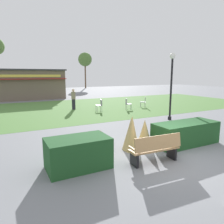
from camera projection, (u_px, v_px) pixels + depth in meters
ground_plane at (171, 158)px, 7.21m from camera, size 80.00×80.00×0.00m
lawn_patch at (70, 109)px, 17.60m from camera, size 36.00×12.00×0.01m
park_bench at (155, 149)px, 6.74m from camera, size 1.73×0.63×0.95m
hedge_left at (78, 153)px, 6.37m from camera, size 1.88×1.10×0.95m
hedge_right at (186, 133)px, 8.60m from camera, size 2.78×1.10×0.91m
ornamental_grass_behind_left at (131, 133)px, 7.94m from camera, size 0.68×0.68×1.25m
ornamental_grass_behind_right at (101, 144)px, 7.08m from camera, size 0.56×0.56×1.00m
ornamental_grass_behind_center at (132, 133)px, 7.79m from camera, size 0.57×0.57×1.34m
ornamental_grass_behind_far at (145, 133)px, 8.38m from camera, size 0.61×0.61×1.07m
lamppost_mid at (172, 78)px, 12.86m from camera, size 0.36×0.36×4.11m
trash_bin at (83, 159)px, 6.16m from camera, size 0.52×0.52×0.76m
food_kiosk at (13, 84)px, 24.21m from camera, size 11.27×5.37×3.42m
cafe_chair_west at (128, 103)px, 17.09m from camera, size 0.62×0.62×0.89m
cafe_chair_east at (144, 101)px, 18.36m from camera, size 0.61×0.61×0.89m
cafe_chair_north at (100, 104)px, 16.34m from camera, size 0.50×0.50×0.89m
person_strolling at (73, 99)px, 17.04m from camera, size 0.34×0.34×1.69m
parked_car_west_slot at (18, 89)px, 32.76m from camera, size 4.27×2.19×1.20m
tree_left_bg at (85, 60)px, 43.20m from camera, size 2.80×2.80×7.29m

